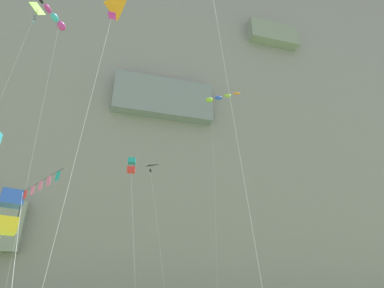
% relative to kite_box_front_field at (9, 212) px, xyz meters
% --- Properties ---
extents(cliff_face, '(180.00, 29.90, 82.79)m').
position_rel_kite_box_front_field_xyz_m(cliff_face, '(12.13, 47.47, 35.12)').
color(cliff_face, gray).
rests_on(cliff_face, ground).
extents(kite_box_front_field, '(1.88, 2.70, 7.18)m').
position_rel_kite_box_front_field_xyz_m(kite_box_front_field, '(0.00, 0.00, 0.00)').
color(kite_box_front_field, blue).
rests_on(kite_box_front_field, ground).
extents(kite_banner_mid_left, '(1.90, 6.18, 6.77)m').
position_rel_kite_box_front_field_xyz_m(kite_banner_mid_left, '(1.63, -3.42, -0.38)').
color(kite_banner_mid_left, black).
rests_on(kite_banner_mid_left, ground).
extents(kite_windsock_upper_mid, '(2.48, 4.05, 26.05)m').
position_rel_kite_box_front_field_xyz_m(kite_windsock_upper_mid, '(-2.05, 8.10, 19.24)').
color(kite_windsock_upper_mid, '#CC3399').
rests_on(kite_windsock_upper_mid, ground).
extents(kite_box_mid_center, '(1.48, 4.66, 14.89)m').
position_rel_kite_box_front_field_xyz_m(kite_box_mid_center, '(6.05, 12.65, 7.91)').
color(kite_box_mid_center, teal).
rests_on(kite_box_mid_center, ground).
extents(kite_windsock_far_right, '(5.95, 6.11, 31.84)m').
position_rel_kite_box_front_field_xyz_m(kite_windsock_far_right, '(18.83, 23.71, 24.81)').
color(kite_windsock_far_right, '#8CCC33').
rests_on(kite_windsock_far_right, ground).
extents(kite_diamond_near_cliff, '(2.84, 1.71, 33.06)m').
position_rel_kite_box_front_field_xyz_m(kite_diamond_near_cliff, '(-5.58, 13.89, 24.54)').
color(kite_diamond_near_cliff, '#8CCC33').
rests_on(kite_diamond_near_cliff, ground).
extents(kite_delta_far_left, '(1.20, 1.92, 13.81)m').
position_rel_kite_box_front_field_xyz_m(kite_delta_far_left, '(2.93, -5.25, 7.06)').
color(kite_delta_far_left, orange).
rests_on(kite_delta_far_left, ground).
extents(kite_delta_upper_left, '(3.30, 3.43, 16.46)m').
position_rel_kite_box_front_field_xyz_m(kite_delta_upper_left, '(8.43, 18.11, 9.57)').
color(kite_delta_upper_left, black).
rests_on(kite_delta_upper_left, ground).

